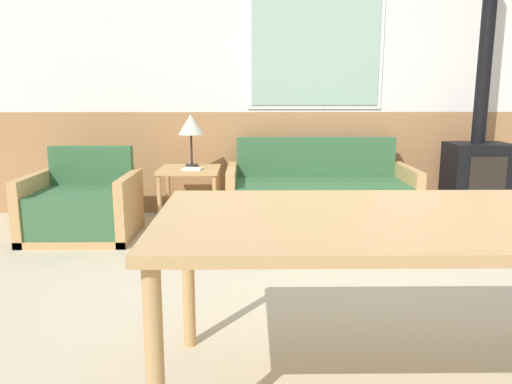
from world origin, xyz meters
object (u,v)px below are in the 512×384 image
(wood_stove, at_px, (478,159))
(armchair, at_px, (83,209))
(couch, at_px, (319,199))
(table_lamp, at_px, (191,126))
(dining_table, at_px, (402,232))
(side_table, at_px, (190,177))

(wood_stove, bearing_deg, armchair, -172.97)
(couch, distance_m, wood_stove, 1.57)
(armchair, bearing_deg, wood_stove, 3.63)
(couch, xyz_separation_m, table_lamp, (-1.21, 0.13, 0.68))
(armchair, height_order, dining_table, dining_table)
(side_table, height_order, dining_table, dining_table)
(armchair, bearing_deg, side_table, 19.55)
(wood_stove, bearing_deg, side_table, -178.53)
(side_table, bearing_deg, armchair, -157.05)
(couch, xyz_separation_m, armchair, (-2.11, -0.35, -0.01))
(couch, bearing_deg, wood_stove, 3.75)
(armchair, distance_m, table_lamp, 1.23)
(armchair, distance_m, side_table, 0.99)
(dining_table, bearing_deg, wood_stove, 60.68)
(table_lamp, bearing_deg, wood_stove, -0.56)
(armchair, xyz_separation_m, dining_table, (2.05, -2.37, 0.46))
(couch, bearing_deg, armchair, -170.63)
(side_table, bearing_deg, dining_table, -67.09)
(table_lamp, bearing_deg, armchair, -152.24)
(armchair, relative_size, table_lamp, 1.84)
(couch, relative_size, dining_table, 0.90)
(couch, height_order, dining_table, couch)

